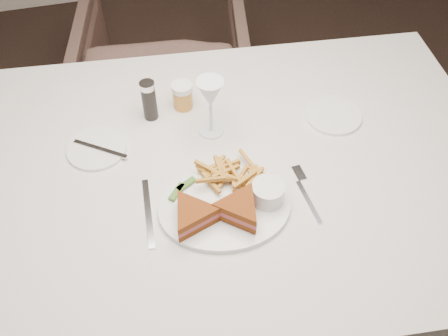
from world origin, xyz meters
The scene contains 3 objects.
table centered at (0.31, 0.26, 0.38)m, with size 1.51×1.00×0.75m, color silver.
chair_far centered at (0.31, 1.22, 0.35)m, with size 0.69×0.64×0.71m, color #4A352E.
table_setting centered at (0.30, 0.22, 0.79)m, with size 0.82×0.61×0.18m.
Camera 1 is at (0.11, -0.57, 1.73)m, focal length 40.00 mm.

